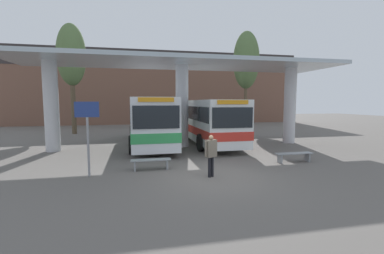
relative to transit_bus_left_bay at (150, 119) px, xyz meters
The scene contains 11 objects.
ground_plane 8.84m from the transit_bus_left_bay, 76.26° to the right, with size 100.00×100.00×0.00m, color #605B56.
townhouse_backdrop 17.76m from the transit_bus_left_bay, 83.17° to the left, with size 40.00×0.58×9.89m.
station_canopy 3.78m from the transit_bus_left_bay, 33.36° to the right, with size 20.74×5.39×5.59m.
transit_bus_left_bay is the anchor object (origin of this frame).
transit_bus_center_bay 4.03m from the transit_bus_left_bay, ahead, with size 2.84×10.50×3.08m.
waiting_bench_near_pillar 7.09m from the transit_bus_left_bay, 92.25° to the right, with size 1.73×0.44×0.46m.
waiting_bench_mid_platform 9.72m from the transit_bus_left_bay, 46.19° to the right, with size 1.88×0.44×0.46m.
info_sign_platform 7.94m from the transit_bus_left_bay, 110.07° to the right, with size 0.90×0.09×2.95m.
pedestrian_waiting 8.78m from the transit_bus_left_bay, 76.97° to the right, with size 0.59×0.41×1.66m.
poplar_tree_behind_left 14.37m from the transit_bus_left_bay, 37.00° to the left, with size 2.75×2.75×10.43m.
poplar_tree_behind_right 11.43m from the transit_bus_left_bay, 131.07° to the left, with size 2.55×2.55×10.06m.
Camera 1 is at (-2.84, -9.60, 2.91)m, focal length 24.00 mm.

